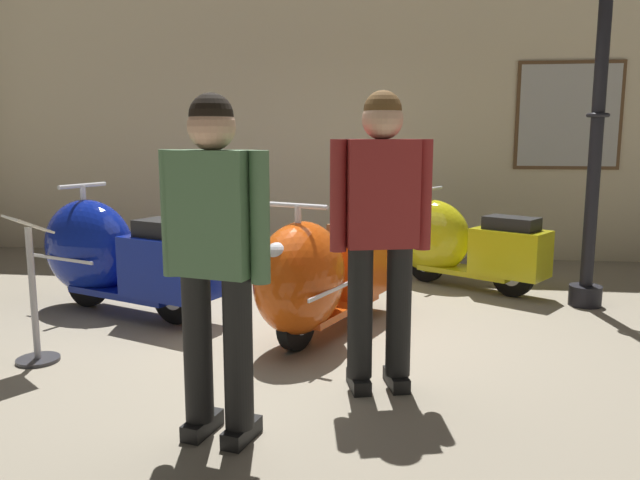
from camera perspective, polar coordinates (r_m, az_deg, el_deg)
ground_plane at (r=4.78m, az=-1.80°, el=-8.77°), size 60.00×60.00×0.00m
showroom_back_wall at (r=7.92m, az=0.86°, el=10.80°), size 18.00×0.63×3.36m
scooter_0 at (r=5.63m, az=-18.24°, el=-1.26°), size 1.83×1.15×1.09m
scooter_1 at (r=4.67m, az=-0.04°, el=-3.20°), size 1.08×1.75×1.04m
scooter_2 at (r=6.39m, az=12.01°, el=-0.20°), size 1.58×1.27×0.98m
lamppost at (r=5.92m, az=23.82°, el=10.22°), size 0.28×0.28×3.13m
visitor_0 at (r=3.03m, az=-9.48°, el=-0.52°), size 0.56×0.33×1.69m
visitor_1 at (r=3.62m, az=5.52°, el=1.67°), size 0.57×0.35×1.74m
info_stanchion at (r=4.58m, az=-24.46°, el=-5.16°), size 0.39×0.38×0.99m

